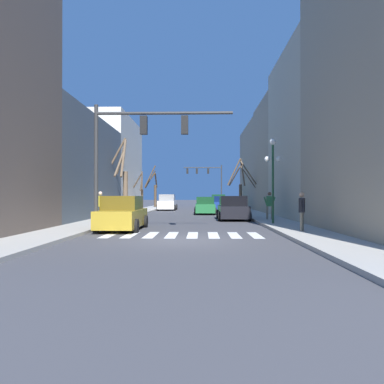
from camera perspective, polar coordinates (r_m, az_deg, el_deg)
ground_plane at (r=14.40m, az=-1.89°, el=-7.38°), size 240.00×240.00×0.00m
sidewalk_left at (r=15.66m, az=-22.13°, el=-6.51°), size 2.29×90.00×0.15m
sidewalk_right at (r=15.08m, az=19.17°, el=-6.76°), size 2.29×90.00×0.15m
building_row_left at (r=27.91m, az=-20.55°, el=7.14°), size 6.00×37.87×13.92m
building_row_right at (r=31.76m, az=17.46°, el=7.23°), size 6.00×46.90×13.88m
crosswalk_stripes at (r=16.29m, az=-1.50°, el=-6.57°), size 6.75×2.60×0.01m
traffic_signal_near at (r=17.45m, az=-8.51°, el=7.85°), size 6.35×0.28×5.88m
traffic_signal_far at (r=58.83m, az=2.39°, el=2.48°), size 6.04×0.28×6.46m
street_lamp_right_corner at (r=21.50m, az=12.22°, el=4.23°), size 0.95×0.36×4.76m
car_parked_right_mid at (r=18.96m, az=-10.54°, el=-3.32°), size 2.06×4.66×1.69m
car_at_intersection at (r=26.22m, az=6.25°, el=-2.55°), size 2.19×4.21×1.67m
car_parked_left_near at (r=43.08m, az=-3.78°, el=-1.66°), size 2.10×4.57×1.81m
car_driving_away_lane at (r=43.04m, az=4.45°, el=-1.77°), size 2.06×4.69×1.62m
car_driving_toward_lane at (r=34.22m, az=2.02°, el=-2.14°), size 1.96×4.63×1.58m
car_parked_right_near at (r=49.62m, az=4.02°, el=-1.50°), size 2.10×4.71×1.81m
pedestrian_waiting_at_curb at (r=24.92m, az=11.73°, el=-1.66°), size 0.77×0.29×1.79m
pedestrian_on_right_sidewalk at (r=24.31m, az=-13.79°, el=-1.66°), size 0.36×0.77×1.82m
pedestrian_near_right_corner at (r=17.26m, az=16.39°, el=-2.33°), size 0.36×0.72×1.72m
street_tree_right_near at (r=40.54m, az=-7.78°, el=-0.02°), size 1.59×2.16×4.16m
street_tree_left_near at (r=50.29m, az=-5.84°, el=0.57°), size 1.65×2.15×5.58m
street_tree_right_far at (r=39.60m, az=7.43°, el=1.16°), size 2.90×2.74×5.46m
street_tree_left_mid at (r=30.86m, az=-10.43°, el=2.11°), size 1.90×3.51×6.29m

